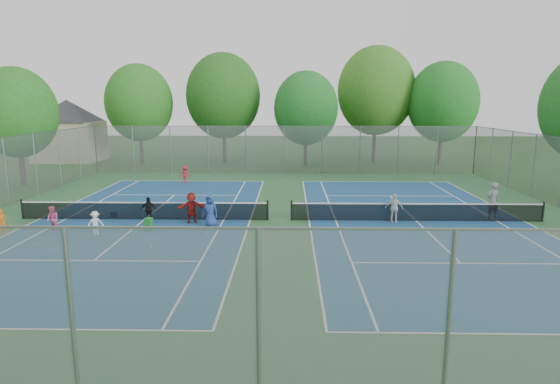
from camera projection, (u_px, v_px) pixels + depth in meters
The scene contains 36 objects.
ground at pixel (280, 220), 24.08m from camera, with size 120.00×120.00×0.00m, color #225019.
court_pad at pixel (280, 220), 24.08m from camera, with size 32.00×32.00×0.01m, color #2D6035.
court_left at pixel (145, 219), 24.22m from camera, with size 10.97×23.77×0.01m, color navy.
court_right at pixel (416, 221), 23.93m from camera, with size 10.97×23.77×0.01m, color navy.
net_left at pixel (144, 211), 24.14m from camera, with size 12.87×0.10×0.91m, color black.
net_right at pixel (417, 213), 23.85m from camera, with size 12.87×0.10×0.91m, color black.
fence_north at pixel (284, 150), 39.40m from camera, with size 32.00×0.10×4.00m, color gray.
fence_south at pixel (259, 341), 8.00m from camera, with size 32.00×0.10×4.00m, color gray.
house at pixel (68, 120), 47.29m from camera, with size 11.03×11.03×7.30m.
tree_nw at pixel (139, 103), 44.84m from camera, with size 6.40×6.40×9.58m.
tree_nl at pixel (223, 96), 45.53m from camera, with size 7.20×7.20×10.69m.
tree_nc at pixel (306, 108), 43.62m from camera, with size 6.00×6.00×8.85m.
tree_nr at pixel (376, 91), 46.10m from camera, with size 7.60×7.60×11.42m.
tree_ne at pixel (443, 102), 44.22m from camera, with size 6.60×6.60×9.77m.
tree_side_w at pixel (16, 113), 33.29m from camera, with size 5.60×5.60×8.47m.
ball_crate at pixel (114, 214), 24.85m from camera, with size 0.34×0.34×0.29m, color blue.
ball_hopper at pixel (149, 224), 22.12m from camera, with size 0.31×0.31×0.62m, color #258830.
student_a at pixel (2, 222), 21.48m from camera, with size 0.43×0.28×1.18m, color orange.
student_b at pixel (53, 219), 21.89m from camera, with size 0.59×0.46×1.22m, color #E6598A.
student_c at pixel (95, 223), 21.36m from camera, with size 0.72×0.42×1.12m, color silver.
student_d at pixel (148, 210), 23.50m from camera, with size 0.78×0.32×1.33m, color black.
student_e at pixel (210, 211), 22.78m from camera, with size 0.77×0.50×1.58m, color #26458D.
student_f at pixel (192, 208), 23.43m from camera, with size 1.45×0.46×1.57m, color #A01E16.
child_far_baseline at pixel (185, 174), 35.02m from camera, with size 0.84×0.48×1.30m, color red.
instructor at pixel (493, 201), 24.23m from camera, with size 0.70×0.46×1.93m, color gray.
teen_court_b at pixel (394, 208), 23.58m from camera, with size 0.87×0.36×1.48m, color silver.
tennis_ball_0 at pixel (153, 256), 18.45m from camera, with size 0.07×0.07×0.07m, color #B3CA2F.
tennis_ball_1 at pixel (49, 251), 19.08m from camera, with size 0.07×0.07×0.07m, color gold.
tennis_ball_2 at pixel (206, 233), 21.62m from camera, with size 0.07×0.07×0.07m, color #C3CF30.
tennis_ball_3 at pixel (151, 247), 19.58m from camera, with size 0.07×0.07×0.07m, color #CCE034.
tennis_ball_4 at pixel (28, 236), 21.19m from camera, with size 0.07×0.07×0.07m, color gold.
tennis_ball_5 at pixel (35, 245), 19.85m from camera, with size 0.07×0.07×0.07m, color #CED932.
tennis_ball_6 at pixel (107, 236), 21.23m from camera, with size 0.07×0.07×0.07m, color gold.
tennis_ball_7 at pixel (75, 235), 21.33m from camera, with size 0.07×0.07×0.07m, color yellow.
tennis_ball_8 at pixel (99, 239), 20.71m from camera, with size 0.07×0.07×0.07m, color #B2D431.
tennis_ball_9 at pixel (128, 238), 20.92m from camera, with size 0.07×0.07×0.07m, color #A5C52D.
Camera 1 is at (0.52, -23.35, 6.03)m, focal length 30.00 mm.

